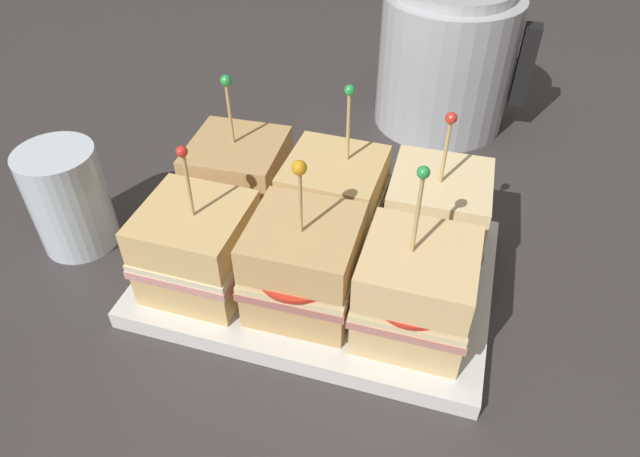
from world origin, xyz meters
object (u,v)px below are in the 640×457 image
(sandwich_front_center, at_px, (306,266))
(kettle_steel, at_px, (446,59))
(sandwich_back_right, at_px, (436,216))
(drinking_glass, at_px, (69,199))
(serving_platter, at_px, (320,271))
(sandwich_front_left, at_px, (198,248))
(sandwich_back_left, at_px, (239,180))
(sandwich_back_center, at_px, (336,200))
(sandwich_front_right, at_px, (415,291))

(sandwich_front_center, height_order, kettle_steel, kettle_steel)
(sandwich_front_center, height_order, sandwich_back_right, sandwich_back_right)
(sandwich_back_right, relative_size, drinking_glass, 1.42)
(serving_platter, bearing_deg, sandwich_front_left, -152.25)
(sandwich_back_left, relative_size, drinking_glass, 1.44)
(sandwich_front_left, distance_m, kettle_steel, 0.42)
(serving_platter, bearing_deg, drinking_glass, -175.80)
(sandwich_front_center, relative_size, sandwich_back_center, 0.95)
(sandwich_front_left, xyz_separation_m, sandwich_front_center, (0.10, 0.00, 0.00))
(sandwich_front_center, relative_size, sandwich_back_left, 0.98)
(sandwich_back_center, bearing_deg, sandwich_front_right, -45.79)
(kettle_steel, distance_m, drinking_glass, 0.48)
(sandwich_front_right, bearing_deg, sandwich_back_right, 88.47)
(sandwich_back_right, bearing_deg, sandwich_back_left, -179.73)
(sandwich_back_right, bearing_deg, sandwich_front_left, -152.48)
(sandwich_front_center, relative_size, sandwich_front_right, 0.94)
(sandwich_front_left, height_order, sandwich_front_right, sandwich_front_right)
(sandwich_front_left, xyz_separation_m, sandwich_back_left, (-0.00, 0.10, 0.00))
(sandwich_back_left, height_order, sandwich_back_center, sandwich_back_center)
(sandwich_front_left, xyz_separation_m, kettle_steel, (0.17, 0.39, 0.03))
(sandwich_front_center, height_order, sandwich_front_right, sandwich_front_right)
(drinking_glass, bearing_deg, sandwich_front_center, -6.41)
(sandwich_front_left, xyz_separation_m, sandwich_back_center, (0.10, 0.10, 0.00))
(sandwich_back_left, distance_m, sandwich_back_right, 0.20)
(sandwich_front_left, bearing_deg, sandwich_back_left, 91.34)
(sandwich_front_left, bearing_deg, sandwich_back_right, 27.52)
(serving_platter, height_order, sandwich_front_center, sandwich_front_center)
(serving_platter, bearing_deg, sandwich_front_right, -27.42)
(serving_platter, bearing_deg, kettle_steel, 78.53)
(sandwich_front_left, bearing_deg, sandwich_front_right, 0.51)
(sandwich_front_center, distance_m, sandwich_back_left, 0.14)
(sandwich_front_right, bearing_deg, kettle_steel, 94.07)
(sandwich_back_right, bearing_deg, kettle_steel, 96.03)
(sandwich_front_center, bearing_deg, sandwich_back_center, 89.55)
(serving_platter, relative_size, sandwich_front_right, 1.96)
(drinking_glass, bearing_deg, sandwich_front_right, -5.05)
(drinking_glass, bearing_deg, sandwich_back_right, 11.13)
(sandwich_back_center, distance_m, sandwich_back_right, 0.10)
(sandwich_front_right, distance_m, kettle_steel, 0.39)
(sandwich_back_right, distance_m, kettle_steel, 0.29)
(sandwich_back_left, bearing_deg, sandwich_front_left, -88.66)
(sandwich_front_center, height_order, sandwich_back_center, sandwich_back_center)
(sandwich_front_center, xyz_separation_m, drinking_glass, (-0.26, 0.03, -0.01))
(sandwich_front_right, height_order, drinking_glass, sandwich_front_right)
(sandwich_back_left, xyz_separation_m, sandwich_back_right, (0.20, 0.00, 0.00))
(serving_platter, xyz_separation_m, sandwich_front_left, (-0.10, -0.05, 0.05))
(sandwich_back_right, distance_m, drinking_glass, 0.36)
(sandwich_back_right, relative_size, kettle_steel, 0.78)
(sandwich_front_left, height_order, sandwich_back_center, sandwich_back_center)
(sandwich_front_center, distance_m, sandwich_front_right, 0.09)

